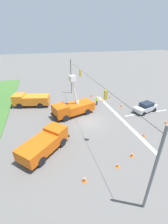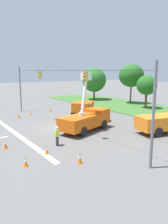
{
  "view_description": "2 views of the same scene",
  "coord_description": "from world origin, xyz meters",
  "px_view_note": "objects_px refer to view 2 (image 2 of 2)",
  "views": [
    {
      "loc": [
        -18.27,
        6.16,
        11.47
      ],
      "look_at": [
        -0.78,
        1.11,
        2.13
      ],
      "focal_mm": 24.0,
      "sensor_mm": 36.0,
      "label": 1
    },
    {
      "loc": [
        21.9,
        -11.76,
        6.57
      ],
      "look_at": [
        1.46,
        2.49,
        1.84
      ],
      "focal_mm": 35.0,
      "sensor_mm": 36.0,
      "label": 2
    }
  ],
  "objects_px": {
    "road_worker": "(57,135)",
    "traffic_cone_near_bucket": "(50,110)",
    "utility_truck_support_near": "(166,121)",
    "tree_far_west": "(94,80)",
    "traffic_cone_foreground_right": "(80,158)",
    "utility_truck_bucket_lift": "(86,119)",
    "tree_west": "(131,76)",
    "traffic_cone_lane_edge_b": "(5,144)",
    "traffic_cone_far_right": "(47,150)",
    "tree_centre": "(147,85)",
    "utility_truck_support_far": "(83,107)",
    "traffic_cone_mid_right": "(26,162)",
    "traffic_cone_far_left": "(31,113)",
    "traffic_cone_lane_edge_a": "(19,115)"
  },
  "relations": [
    {
      "from": "traffic_cone_lane_edge_a",
      "to": "tree_centre",
      "type": "bearing_deg",
      "value": 76.36
    },
    {
      "from": "utility_truck_support_far",
      "to": "traffic_cone_mid_right",
      "type": "height_order",
      "value": "utility_truck_support_far"
    },
    {
      "from": "traffic_cone_far_right",
      "to": "road_worker",
      "type": "bearing_deg",
      "value": 128.11
    },
    {
      "from": "traffic_cone_foreground_right",
      "to": "traffic_cone_lane_edge_a",
      "type": "distance_m",
      "value": 17.83
    },
    {
      "from": "road_worker",
      "to": "traffic_cone_near_bucket",
      "type": "bearing_deg",
      "value": 155.86
    },
    {
      "from": "traffic_cone_mid_right",
      "to": "traffic_cone_far_left",
      "type": "height_order",
      "value": "traffic_cone_mid_right"
    },
    {
      "from": "tree_centre",
      "to": "traffic_cone_lane_edge_b",
      "type": "height_order",
      "value": "tree_centre"
    },
    {
      "from": "traffic_cone_near_bucket",
      "to": "traffic_cone_far_left",
      "type": "height_order",
      "value": "traffic_cone_near_bucket"
    },
    {
      "from": "utility_truck_support_near",
      "to": "road_worker",
      "type": "height_order",
      "value": "utility_truck_support_near"
    },
    {
      "from": "traffic_cone_far_right",
      "to": "utility_truck_bucket_lift",
      "type": "bearing_deg",
      "value": 120.26
    },
    {
      "from": "tree_far_west",
      "to": "utility_truck_support_near",
      "type": "xyz_separation_m",
      "value": [
        25.69,
        -10.03,
        -3.29
      ]
    },
    {
      "from": "utility_truck_support_near",
      "to": "traffic_cone_foreground_right",
      "type": "distance_m",
      "value": 12.09
    },
    {
      "from": "traffic_cone_foreground_right",
      "to": "utility_truck_support_far",
      "type": "bearing_deg",
      "value": 144.56
    },
    {
      "from": "tree_far_west",
      "to": "tree_centre",
      "type": "relative_size",
      "value": 1.23
    },
    {
      "from": "tree_centre",
      "to": "road_worker",
      "type": "distance_m",
      "value": 23.75
    },
    {
      "from": "traffic_cone_mid_right",
      "to": "traffic_cone_lane_edge_a",
      "type": "relative_size",
      "value": 0.97
    },
    {
      "from": "traffic_cone_lane_edge_b",
      "to": "tree_centre",
      "type": "bearing_deg",
      "value": 103.95
    },
    {
      "from": "utility_truck_bucket_lift",
      "to": "utility_truck_support_near",
      "type": "distance_m",
      "value": 8.54
    },
    {
      "from": "utility_truck_bucket_lift",
      "to": "traffic_cone_lane_edge_b",
      "type": "height_order",
      "value": "utility_truck_bucket_lift"
    },
    {
      "from": "traffic_cone_lane_edge_a",
      "to": "traffic_cone_far_right",
      "type": "xyz_separation_m",
      "value": [
        14.75,
        -2.67,
        0.0
      ]
    },
    {
      "from": "tree_west",
      "to": "utility_truck_support_near",
      "type": "height_order",
      "value": "tree_west"
    },
    {
      "from": "traffic_cone_near_bucket",
      "to": "traffic_cone_lane_edge_a",
      "type": "bearing_deg",
      "value": -75.04
    },
    {
      "from": "traffic_cone_foreground_right",
      "to": "traffic_cone_mid_right",
      "type": "distance_m",
      "value": 3.8
    },
    {
      "from": "tree_centre",
      "to": "utility_truck_support_far",
      "type": "distance_m",
      "value": 12.72
    },
    {
      "from": "traffic_cone_far_left",
      "to": "utility_truck_support_near",
      "type": "bearing_deg",
      "value": 25.86
    },
    {
      "from": "traffic_cone_lane_edge_b",
      "to": "traffic_cone_far_right",
      "type": "height_order",
      "value": "traffic_cone_lane_edge_b"
    },
    {
      "from": "tree_west",
      "to": "traffic_cone_lane_edge_a",
      "type": "distance_m",
      "value": 23.92
    },
    {
      "from": "utility_truck_bucket_lift",
      "to": "traffic_cone_lane_edge_b",
      "type": "xyz_separation_m",
      "value": [
        0.69,
        -9.02,
        -0.96
      ]
    },
    {
      "from": "utility_truck_support_near",
      "to": "traffic_cone_foreground_right",
      "type": "relative_size",
      "value": 8.56
    },
    {
      "from": "tree_centre",
      "to": "traffic_cone_near_bucket",
      "type": "relative_size",
      "value": 7.97
    },
    {
      "from": "traffic_cone_near_bucket",
      "to": "utility_truck_support_near",
      "type": "bearing_deg",
      "value": 15.01
    },
    {
      "from": "utility_truck_support_far",
      "to": "traffic_cone_near_bucket",
      "type": "bearing_deg",
      "value": -148.53
    },
    {
      "from": "utility_truck_support_far",
      "to": "traffic_cone_near_bucket",
      "type": "xyz_separation_m",
      "value": [
        -4.94,
        -3.03,
        -0.79
      ]
    },
    {
      "from": "traffic_cone_far_right",
      "to": "traffic_cone_mid_right",
      "type": "bearing_deg",
      "value": -59.96
    },
    {
      "from": "tree_west",
      "to": "traffic_cone_near_bucket",
      "type": "distance_m",
      "value": 18.42
    },
    {
      "from": "traffic_cone_mid_right",
      "to": "traffic_cone_lane_edge_b",
      "type": "xyz_separation_m",
      "value": [
        -4.47,
        -0.15,
        0.04
      ]
    },
    {
      "from": "road_worker",
      "to": "utility_truck_bucket_lift",
      "type": "bearing_deg",
      "value": 117.38
    },
    {
      "from": "tree_west",
      "to": "tree_centre",
      "type": "distance_m",
      "value": 6.45
    },
    {
      "from": "road_worker",
      "to": "traffic_cone_far_left",
      "type": "height_order",
      "value": "road_worker"
    },
    {
      "from": "road_worker",
      "to": "tree_centre",
      "type": "bearing_deg",
      "value": 110.83
    },
    {
      "from": "traffic_cone_near_bucket",
      "to": "tree_centre",
      "type": "bearing_deg",
      "value": 66.64
    },
    {
      "from": "tree_west",
      "to": "traffic_cone_far_right",
      "type": "relative_size",
      "value": 11.17
    },
    {
      "from": "tree_centre",
      "to": "traffic_cone_foreground_right",
      "type": "relative_size",
      "value": 7.41
    },
    {
      "from": "tree_far_west",
      "to": "utility_truck_support_near",
      "type": "height_order",
      "value": "tree_far_west"
    },
    {
      "from": "tree_centre",
      "to": "traffic_cone_near_bucket",
      "type": "height_order",
      "value": "tree_centre"
    },
    {
      "from": "tree_far_west",
      "to": "traffic_cone_foreground_right",
      "type": "relative_size",
      "value": 9.14
    },
    {
      "from": "road_worker",
      "to": "traffic_cone_lane_edge_a",
      "type": "height_order",
      "value": "road_worker"
    },
    {
      "from": "utility_truck_support_far",
      "to": "traffic_cone_foreground_right",
      "type": "distance_m",
      "value": 17.62
    },
    {
      "from": "traffic_cone_lane_edge_b",
      "to": "traffic_cone_near_bucket",
      "type": "bearing_deg",
      "value": 140.66
    },
    {
      "from": "utility_truck_bucket_lift",
      "to": "traffic_cone_far_right",
      "type": "xyz_separation_m",
      "value": [
        3.89,
        -6.67,
        -0.99
      ]
    }
  ]
}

